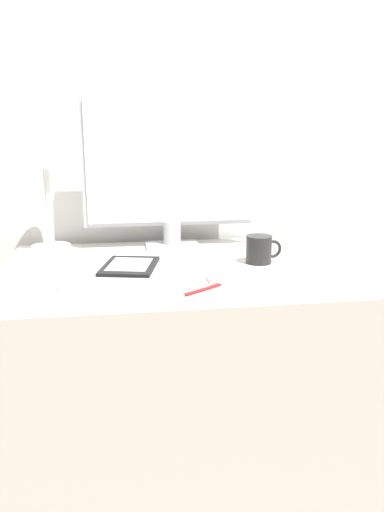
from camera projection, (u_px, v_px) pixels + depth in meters
ground_plane at (199, 510)px, 1.51m from camera, size 10.00×10.00×0.00m
wall_back at (173, 104)px, 1.76m from camera, size 3.60×0.05×2.40m
desk at (191, 377)px, 1.57m from camera, size 1.11×0.71×0.72m
monitor at (171, 169)px, 1.66m from camera, size 0.59×0.11×0.50m
keyboard at (265, 276)px, 1.36m from camera, size 0.31×0.10×0.01m
laptop at (121, 273)px, 1.39m from camera, size 0.32×0.24×0.02m
ereader at (130, 266)px, 1.40m from camera, size 0.18×0.22×0.01m
desk_lamp at (47, 189)px, 1.61m from camera, size 0.13×0.13×0.34m
coffee_mug at (260, 249)px, 1.51m from camera, size 0.11×0.08×0.08m
pen at (207, 288)px, 1.26m from camera, size 0.13×0.09×0.01m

